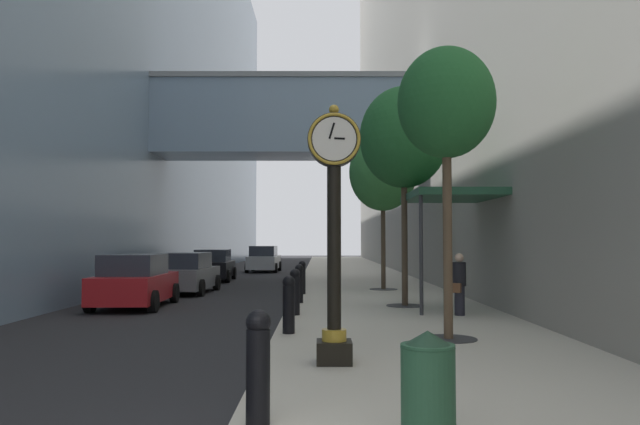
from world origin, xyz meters
TOP-DOWN VIEW (x-y plane):
  - ground_plane at (0.00, 27.00)m, footprint 110.00×110.00m
  - sidewalk_right at (2.94, 30.00)m, footprint 5.89×80.00m
  - building_block_left at (-11.20, 29.96)m, footprint 21.97×80.00m
  - street_clock at (1.18, 5.36)m, footprint 0.84×0.55m
  - bollard_nearest at (0.31, 2.19)m, footprint 0.27×0.27m
  - bollard_third at (0.31, 8.48)m, footprint 0.27×0.27m
  - bollard_fourth at (0.31, 11.62)m, footprint 0.27×0.27m
  - bollard_fifth at (0.31, 14.77)m, footprint 0.27×0.27m
  - bollard_sixth at (0.31, 17.91)m, footprint 0.27×0.27m
  - street_tree_near at (3.45, 7.72)m, footprint 1.92×1.92m
  - street_tree_mid_near at (3.45, 13.84)m, footprint 2.63×2.63m
  - street_tree_mid_far at (3.45, 19.96)m, footprint 2.68×2.68m
  - trash_bin at (1.99, 1.64)m, footprint 0.53×0.53m
  - pedestrian_walking at (4.53, 11.53)m, footprint 0.46×0.52m
  - storefront_awning at (4.65, 13.21)m, footprint 2.40×3.60m
  - car_grey_near at (-4.29, 19.83)m, footprint 2.16×4.26m
  - car_silver_mid at (-2.77, 36.48)m, footprint 2.14×4.33m
  - car_black_far at (-4.50, 27.20)m, footprint 2.11×4.28m
  - car_red_trailing at (-4.75, 14.69)m, footprint 2.10×4.22m

SIDE VIEW (x-z plane):
  - ground_plane at x=0.00m, z-range 0.00..0.00m
  - sidewalk_right at x=2.94m, z-range 0.00..0.14m
  - trash_bin at x=1.99m, z-range 0.15..1.20m
  - bollard_nearest at x=0.31m, z-range 0.17..1.36m
  - bollard_third at x=0.31m, z-range 0.17..1.36m
  - bollard_fourth at x=0.31m, z-range 0.17..1.36m
  - bollard_fifth at x=0.31m, z-range 0.17..1.36m
  - bollard_sixth at x=0.31m, z-range 0.17..1.36m
  - car_grey_near at x=-4.29m, z-range -0.02..1.57m
  - car_black_far at x=-4.50m, z-range -0.02..1.59m
  - car_red_trailing at x=-4.75m, z-range -0.02..1.62m
  - car_silver_mid at x=-2.77m, z-range -0.03..1.69m
  - pedestrian_walking at x=4.53m, z-range 0.18..1.77m
  - street_clock at x=1.18m, z-range 0.33..4.40m
  - storefront_awning at x=4.65m, z-range 1.63..4.93m
  - street_tree_near at x=3.45m, z-range 1.85..7.60m
  - street_tree_mid_far at x=3.45m, z-range 1.67..7.84m
  - street_tree_mid_near at x=3.45m, z-range 1.85..8.36m
  - building_block_left at x=-11.20m, z-range -0.05..28.87m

